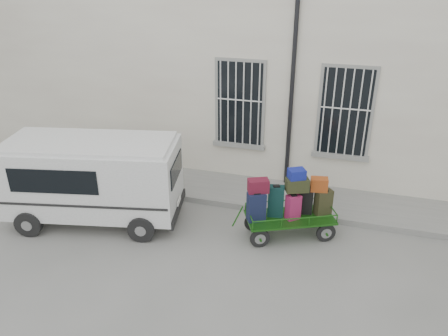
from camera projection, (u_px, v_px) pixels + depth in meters
ground at (222, 239)px, 9.78m from camera, size 80.00×80.00×0.00m
building at (274, 58)px, 13.29m from camera, size 24.00×5.15×6.00m
sidewalk at (246, 192)px, 11.66m from camera, size 24.00×1.70×0.15m
luggage_cart at (289, 204)px, 9.58m from camera, size 2.25×1.60×1.65m
van at (92, 176)px, 10.08m from camera, size 4.26×2.45×2.02m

